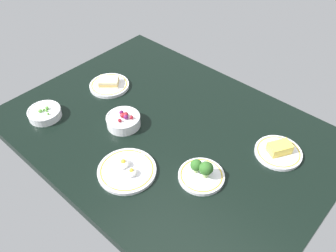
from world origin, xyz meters
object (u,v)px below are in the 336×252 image
plate_cheese (279,151)px  bowl_berries (124,120)px  plate_eggs (127,170)px  plate_broccoli (202,172)px  plate_sandwich (109,84)px  bowl_peas (45,113)px

plate_cheese → bowl_berries: (58.42, 29.99, 1.35)cm
plate_cheese → bowl_berries: bearing=27.2°
plate_eggs → plate_broccoli: plate_broccoli is taller
plate_broccoli → bowl_berries: size_ratio=1.18×
plate_cheese → bowl_berries: 65.69cm
plate_broccoli → plate_sandwich: plate_broccoli is taller
plate_broccoli → bowl_berries: (43.11, -0.09, -0.02)cm
plate_cheese → plate_broccoli: bearing=63.0°
plate_eggs → bowl_peas: bearing=3.0°
bowl_berries → plate_eggs: bearing=139.9°
bowl_peas → plate_cheese: 101.76cm
plate_eggs → plate_sandwich: bearing=-34.0°
plate_eggs → plate_sandwich: 55.93cm
plate_eggs → bowl_berries: bowl_berries is taller
bowl_berries → bowl_peas: bearing=33.2°
bowl_peas → plate_cheese: (-88.74, -49.80, -0.69)cm
plate_broccoli → bowl_berries: bearing=-0.1°
bowl_peas → bowl_berries: 36.22cm
plate_eggs → plate_cheese: bearing=-128.9°
plate_eggs → bowl_peas: size_ratio=1.53×
plate_eggs → bowl_peas: 50.78cm
plate_broccoli → plate_eggs: bearing=36.9°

